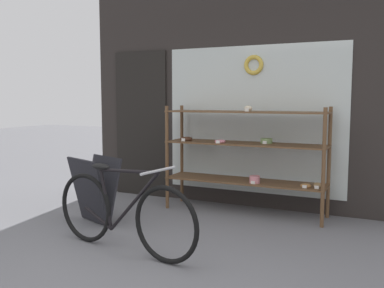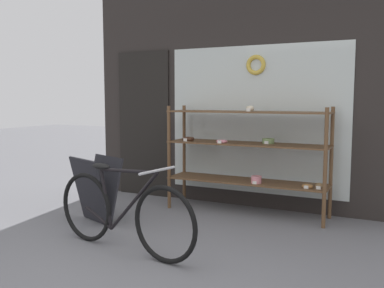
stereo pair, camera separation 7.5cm
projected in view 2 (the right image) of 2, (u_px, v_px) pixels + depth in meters
name	position (u px, v px, depth m)	size (l,w,h in m)	color
storefront_facade	(239.00, 78.00, 5.61)	(4.44, 0.13, 3.51)	#2D2826
display_case	(247.00, 149.00, 5.26)	(2.00, 0.47, 1.34)	brown
bicycle	(122.00, 212.00, 3.98)	(1.69, 0.46, 0.82)	black
sandwich_board	(96.00, 190.00, 4.92)	(0.67, 0.56, 0.75)	#232328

